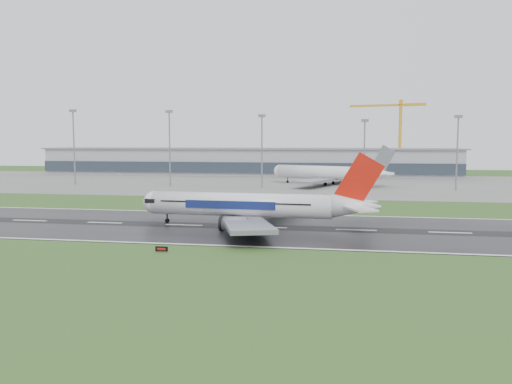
# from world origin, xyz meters

# --- Properties ---
(ground) EXTENTS (520.00, 520.00, 0.00)m
(ground) POSITION_xyz_m (0.00, 0.00, 0.00)
(ground) COLOR #2A4D1C
(ground) RESTS_ON ground
(runway) EXTENTS (400.00, 45.00, 0.10)m
(runway) POSITION_xyz_m (0.00, 0.00, 0.05)
(runway) COLOR black
(runway) RESTS_ON ground
(apron) EXTENTS (400.00, 130.00, 0.08)m
(apron) POSITION_xyz_m (0.00, 125.00, 0.04)
(apron) COLOR slate
(apron) RESTS_ON ground
(terminal) EXTENTS (240.00, 36.00, 15.00)m
(terminal) POSITION_xyz_m (0.00, 185.00, 7.50)
(terminal) COLOR gray
(terminal) RESTS_ON ground
(main_airliner) EXTENTS (58.69, 56.15, 16.59)m
(main_airliner) POSITION_xyz_m (37.24, 1.47, 8.39)
(main_airliner) COLOR silver
(main_airliner) RESTS_ON runway
(parked_airliner) EXTENTS (76.15, 73.93, 17.44)m
(parked_airliner) POSITION_xyz_m (50.20, 118.83, 8.80)
(parked_airliner) COLOR silver
(parked_airliner) RESTS_ON apron
(tower_crane) EXTENTS (44.00, 12.45, 44.05)m
(tower_crane) POSITION_xyz_m (89.61, 200.00, 22.02)
(tower_crane) COLOR gold
(tower_crane) RESTS_ON ground
(runway_sign) EXTENTS (2.30, 0.77, 1.04)m
(runway_sign) POSITION_xyz_m (25.05, -28.78, 0.52)
(runway_sign) COLOR black
(runway_sign) RESTS_ON ground
(floodmast_1) EXTENTS (0.64, 0.64, 32.83)m
(floodmast_1) POSITION_xyz_m (-63.50, 100.00, 16.42)
(floodmast_1) COLOR gray
(floodmast_1) RESTS_ON ground
(floodmast_2) EXTENTS (0.64, 0.64, 32.04)m
(floodmast_2) POSITION_xyz_m (-18.23, 100.00, 16.02)
(floodmast_2) COLOR gray
(floodmast_2) RESTS_ON ground
(floodmast_3) EXTENTS (0.64, 0.64, 29.86)m
(floodmast_3) POSITION_xyz_m (22.63, 100.00, 14.93)
(floodmast_3) COLOR gray
(floodmast_3) RESTS_ON ground
(floodmast_4) EXTENTS (0.64, 0.64, 27.57)m
(floodmast_4) POSITION_xyz_m (65.22, 100.00, 13.78)
(floodmast_4) COLOR gray
(floodmast_4) RESTS_ON ground
(floodmast_5) EXTENTS (0.64, 0.64, 28.94)m
(floodmast_5) POSITION_xyz_m (101.48, 100.00, 14.47)
(floodmast_5) COLOR gray
(floodmast_5) RESTS_ON ground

